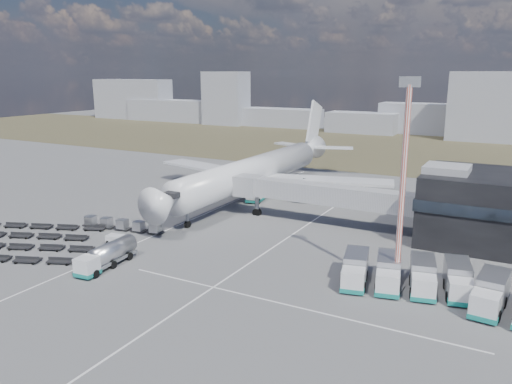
% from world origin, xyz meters
% --- Properties ---
extents(ground, '(420.00, 420.00, 0.00)m').
position_xyz_m(ground, '(0.00, 0.00, 0.00)').
color(ground, '#565659').
rests_on(ground, ground).
extents(grass_strip, '(420.00, 90.00, 0.01)m').
position_xyz_m(grass_strip, '(0.00, 110.00, 0.01)').
color(grass_strip, '#463F2A').
rests_on(grass_strip, ground).
extents(lane_markings, '(47.12, 110.00, 0.01)m').
position_xyz_m(lane_markings, '(9.77, 3.00, 0.01)').
color(lane_markings, silver).
rests_on(lane_markings, ground).
extents(jet_bridge, '(30.30, 3.80, 7.05)m').
position_xyz_m(jet_bridge, '(15.90, 20.42, 5.05)').
color(jet_bridge, '#939399').
rests_on(jet_bridge, ground).
extents(airliner, '(51.59, 64.53, 17.62)m').
position_xyz_m(airliner, '(0.00, 32.38, 5.29)').
color(airliner, silver).
rests_on(airliner, ground).
extents(skyline, '(320.90, 24.73, 24.45)m').
position_xyz_m(skyline, '(-0.80, 150.44, 8.52)').
color(skyline, '#9698A4').
rests_on(skyline, ground).
extents(fuel_tanker, '(3.13, 9.51, 3.02)m').
position_xyz_m(fuel_tanker, '(0.90, -9.16, 1.51)').
color(fuel_tanker, silver).
rests_on(fuel_tanker, ground).
extents(pushback_tug, '(3.14, 2.07, 1.36)m').
position_xyz_m(pushback_tug, '(-4.00, -2.28, 0.68)').
color(pushback_tug, silver).
rests_on(pushback_tug, ground).
extents(catering_truck, '(3.68, 6.73, 2.92)m').
position_xyz_m(catering_truck, '(1.45, 29.38, 1.50)').
color(catering_truck, silver).
rests_on(catering_truck, ground).
extents(service_trucks_near, '(15.07, 10.39, 3.06)m').
position_xyz_m(service_trucks_near, '(35.11, 2.18, 1.66)').
color(service_trucks_near, silver).
rests_on(service_trucks_near, ground).
extents(uld_row, '(14.04, 3.67, 1.54)m').
position_xyz_m(uld_row, '(-8.01, 3.06, 0.92)').
color(uld_row, black).
rests_on(uld_row, ground).
extents(floodlight_mast, '(2.23, 1.80, 23.35)m').
position_xyz_m(floodlight_mast, '(34.23, 1.60, 11.70)').
color(floodlight_mast, '#B9321D').
rests_on(floodlight_mast, ground).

